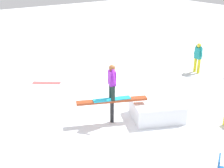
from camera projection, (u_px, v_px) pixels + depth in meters
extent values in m
plane|color=white|center=(112.00, 122.00, 11.48)|extent=(60.00, 60.00, 0.00)
cylinder|color=black|center=(112.00, 112.00, 11.33)|extent=(0.14, 0.14, 0.82)
cube|color=#A53F1E|center=(112.00, 101.00, 11.16)|extent=(2.45, 1.30, 0.08)
cube|color=white|center=(157.00, 110.00, 11.66)|extent=(2.26, 2.10, 0.67)
cube|color=#1BB4D7|center=(112.00, 99.00, 11.14)|extent=(1.37, 0.73, 0.03)
cylinder|color=#1A2D26|center=(111.00, 90.00, 11.16)|extent=(0.15, 0.15, 0.54)
cylinder|color=#1A2D26|center=(113.00, 93.00, 10.91)|extent=(0.15, 0.15, 0.54)
cube|color=purple|center=(112.00, 78.00, 10.84)|extent=(0.32, 0.40, 0.52)
cylinder|color=purple|center=(110.00, 73.00, 10.99)|extent=(0.20, 0.35, 0.48)
cylinder|color=purple|center=(114.00, 77.00, 10.60)|extent=(0.20, 0.35, 0.48)
sphere|color=brown|center=(112.00, 68.00, 10.70)|extent=(0.22, 0.22, 0.22)
cylinder|color=yellow|center=(195.00, 65.00, 16.47)|extent=(0.15, 0.15, 0.76)
cylinder|color=yellow|center=(199.00, 66.00, 16.24)|extent=(0.15, 0.15, 0.76)
cube|color=teal|center=(198.00, 53.00, 16.10)|extent=(0.27, 0.38, 0.59)
cylinder|color=teal|center=(196.00, 50.00, 16.24)|extent=(0.12, 0.20, 0.52)
cylinder|color=teal|center=(201.00, 52.00, 15.87)|extent=(0.12, 0.20, 0.52)
sphere|color=yellow|center=(199.00, 45.00, 15.95)|extent=(0.23, 0.23, 0.23)
cube|color=#F35B5C|center=(47.00, 83.00, 15.06)|extent=(1.24, 1.04, 0.02)
cube|color=#1858A9|center=(219.00, 164.00, 8.01)|extent=(0.38, 0.28, 0.40)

